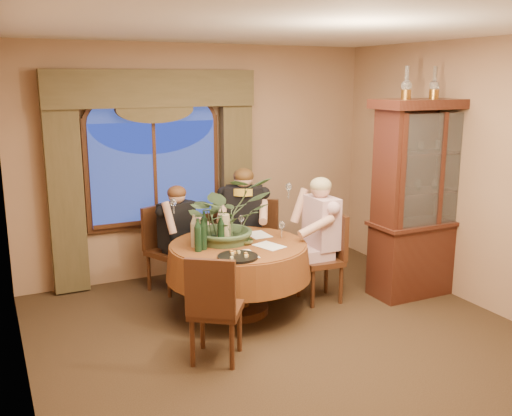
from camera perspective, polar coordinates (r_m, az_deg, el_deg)
name	(u,v)px	position (r m, az deg, el deg)	size (l,w,h in m)	color
floor	(300,350)	(5.31, 4.39, -13.95)	(5.00, 5.00, 0.00)	black
wall_back	(200,161)	(7.09, -5.59, 4.72)	(4.50, 4.50, 0.00)	#916C4E
wall_right	(494,178)	(6.28, 22.73, 2.74)	(5.00, 5.00, 0.00)	#916C4E
ceiling	(306,26)	(4.76, 4.99, 17.71)	(5.00, 5.00, 0.00)	white
window	(155,173)	(6.85, -10.09, 3.47)	(1.62, 0.10, 1.32)	navy
arched_transom	(152,106)	(6.77, -10.35, 9.99)	(1.60, 0.06, 0.44)	navy
drapery_left	(65,191)	(6.63, -18.52, 1.63)	(0.38, 0.14, 2.32)	#413820
drapery_right	(236,177)	(7.17, -1.99, 3.09)	(0.38, 0.14, 2.32)	#413820
swag_valance	(153,89)	(6.69, -10.23, 11.67)	(2.45, 0.16, 0.42)	#413820
dining_table	(239,278)	(5.94, -1.75, -7.02)	(1.49, 1.49, 0.75)	maroon
china_cabinet	(427,198)	(6.61, 16.71, 0.92)	(1.35, 0.53, 2.18)	#33130B
oil_lamp_left	(407,83)	(6.23, 14.83, 12.02)	(0.11, 0.11, 0.34)	#A5722D
oil_lamp_center	(435,83)	(6.48, 17.43, 11.88)	(0.11, 0.11, 0.34)	#A5722D
oil_lamp_right	(461,82)	(6.75, 19.84, 11.73)	(0.11, 0.11, 0.34)	#A5722D
chair_right	(320,258)	(6.26, 6.44, -5.03)	(0.42, 0.42, 0.96)	black
chair_back_right	(258,242)	(6.82, 0.19, -3.46)	(0.42, 0.42, 0.96)	black
chair_back	(169,250)	(6.60, -8.67, -4.15)	(0.42, 0.42, 0.96)	black
chair_front_left	(216,307)	(4.97, -4.01, -9.83)	(0.42, 0.42, 0.96)	black
person_pink	(321,238)	(6.28, 6.51, -3.04)	(0.49, 0.45, 1.37)	#CAA4AD
person_back	(177,239)	(6.52, -7.90, -3.07)	(0.44, 0.41, 1.24)	black
person_scarf	(244,225)	(6.76, -1.22, -1.75)	(0.50, 0.45, 1.38)	black
stoneware_vase	(224,228)	(5.83, -3.22, -2.05)	(0.16, 0.16, 0.29)	tan
centerpiece_plant	(226,185)	(5.78, -3.00, 2.31)	(0.89, 0.99, 0.77)	#3C5635
olive_bowl	(246,242)	(5.79, -1.02, -3.40)	(0.15, 0.15, 0.05)	#48552E
cheese_platter	(238,257)	(5.35, -1.84, -4.90)	(0.38, 0.38, 0.02)	black
wine_bottle_0	(194,231)	(5.69, -6.21, -2.28)	(0.07, 0.07, 0.33)	tan
wine_bottle_1	(204,227)	(5.82, -5.20, -1.91)	(0.07, 0.07, 0.33)	black
wine_bottle_2	(203,233)	(5.59, -5.30, -2.53)	(0.07, 0.07, 0.33)	black
wine_bottle_3	(221,232)	(5.64, -3.52, -2.38)	(0.07, 0.07, 0.33)	black
wine_bottle_4	(198,235)	(5.54, -5.83, -2.69)	(0.07, 0.07, 0.33)	black
tasting_paper_0	(269,246)	(5.72, 1.33, -3.81)	(0.21, 0.30, 0.00)	white
tasting_paper_1	(258,235)	(6.12, 0.23, -2.68)	(0.21, 0.30, 0.00)	white
tasting_paper_2	(244,255)	(5.44, -1.18, -4.67)	(0.21, 0.30, 0.00)	white
wine_glass_person_pink	(282,229)	(6.00, 2.59, -2.16)	(0.07, 0.07, 0.18)	silver
wine_glass_person_back	(204,227)	(6.14, -5.18, -1.87)	(0.07, 0.07, 0.18)	silver
wine_glass_person_scarf	(241,223)	(6.28, -1.47, -1.48)	(0.07, 0.07, 0.18)	silver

